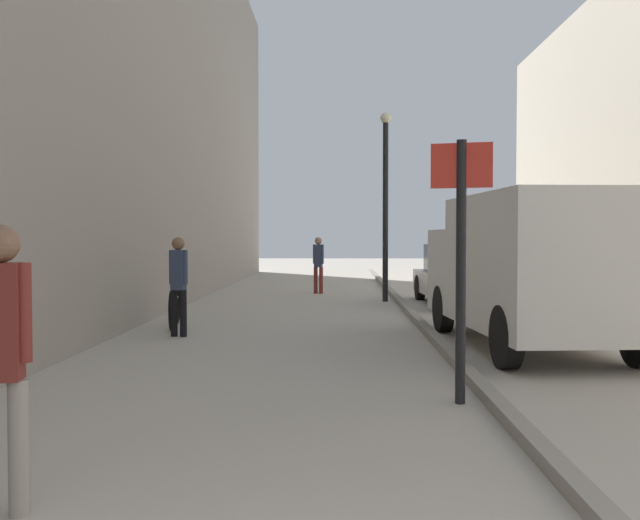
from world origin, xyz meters
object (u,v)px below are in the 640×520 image
Objects in this scene: parked_car at (464,275)px; street_sign_post at (461,248)px; pedestrian_far_crossing at (2,349)px; delivery_van at (528,266)px; lamp_post at (385,194)px; bicycle_leaning at (175,306)px; pedestrian_main_foreground at (178,279)px; pedestrian_mid_block at (318,261)px.

parked_car is 10.52m from street_sign_post.
pedestrian_far_crossing is 0.33× the size of delivery_van.
delivery_van is 7.85m from lamp_post.
parked_car reaches higher than bicycle_leaning.
pedestrian_far_crossing is at bearing -113.43° from parked_car.
street_sign_post reaches higher than bicycle_leaning.
parked_car is (5.64, 5.65, -0.24)m from pedestrian_main_foreground.
street_sign_post is at bearing -37.79° from pedestrian_main_foreground.
pedestrian_main_foreground reaches higher than pedestrian_mid_block.
pedestrian_mid_block is at bearing 65.32° from bicycle_leaning.
pedestrian_far_crossing is at bearing -102.62° from lamp_post.
lamp_post reaches higher than parked_car.
pedestrian_mid_block is (2.06, 8.98, -0.01)m from pedestrian_main_foreground.
lamp_post is (-1.83, 0.84, 2.01)m from parked_car.
pedestrian_mid_block is 8.15m from bicycle_leaning.
pedestrian_main_foreground is 0.32× the size of delivery_van.
delivery_van reaches higher than parked_car.
pedestrian_far_crossing reaches higher than bicycle_leaning.
pedestrian_mid_block is 10.57m from delivery_van.
street_sign_post is (-1.81, -10.32, 0.83)m from parked_car.
parked_car is 2.43× the size of bicycle_leaning.
pedestrian_main_foreground is 1.01× the size of pedestrian_mid_block.
delivery_van is at bearing 44.05° from pedestrian_far_crossing.
delivery_van is 3.99m from street_sign_post.
delivery_van reaches higher than bicycle_leaning.
pedestrian_main_foreground is 0.38× the size of parked_car.
delivery_van reaches higher than pedestrian_main_foreground.
pedestrian_main_foreground is 7.74m from lamp_post.
street_sign_post reaches higher than parked_car.
street_sign_post is (-1.60, -3.64, 0.33)m from delivery_van.
parked_car is 7.46m from bicycle_leaning.
street_sign_post is 11.23m from lamp_post.
lamp_post reaches higher than pedestrian_main_foreground.
pedestrian_main_foreground is 6.08m from street_sign_post.
street_sign_post reaches higher than pedestrian_far_crossing.
delivery_van is 6.25m from bicycle_leaning.
pedestrian_mid_block is 0.38× the size of parked_car.
parked_car is at bearing 57.88° from pedestrian_main_foreground.
bicycle_leaning is (-2.40, -7.77, -0.56)m from pedestrian_mid_block.
pedestrian_main_foreground is at bearing -120.45° from lamp_post.
pedestrian_far_crossing is 0.36× the size of lamp_post.
bicycle_leaning is (-0.99, 8.86, -0.62)m from pedestrian_far_crossing.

